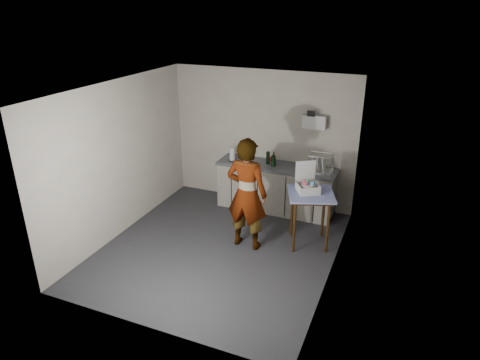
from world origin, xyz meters
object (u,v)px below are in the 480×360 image
at_px(kitchen_counter, 276,189).
at_px(dish_rack, 319,167).
at_px(side_table, 311,200).
at_px(dark_bottle, 268,158).
at_px(soap_bottle, 273,159).
at_px(standing_man, 247,194).
at_px(paper_towel, 232,154).
at_px(bakery_box, 308,185).
at_px(soda_can, 272,160).

distance_m(kitchen_counter, dish_rack, 0.96).
relative_size(side_table, dark_bottle, 3.88).
bearing_deg(dish_rack, soap_bottle, -174.61).
xyz_separation_m(soap_bottle, dark_bottle, (-0.13, 0.07, -0.02)).
bearing_deg(side_table, standing_man, -174.74).
bearing_deg(side_table, paper_towel, 132.88).
bearing_deg(dark_bottle, side_table, -43.01).
height_order(kitchen_counter, dark_bottle, dark_bottle).
xyz_separation_m(side_table, bakery_box, (-0.08, 0.04, 0.22)).
bearing_deg(soda_can, bakery_box, -47.31).
distance_m(kitchen_counter, standing_man, 1.51).
bearing_deg(soap_bottle, paper_towel, -177.96).
bearing_deg(paper_towel, soap_bottle, 2.04).
height_order(soap_bottle, dish_rack, dish_rack).
xyz_separation_m(soap_bottle, dish_rack, (0.84, 0.08, -0.06)).
height_order(dark_bottle, dish_rack, dish_rack).
relative_size(kitchen_counter, paper_towel, 8.30).
distance_m(soap_bottle, dish_rack, 0.84).
bearing_deg(side_table, bakery_box, 132.33).
distance_m(soda_can, dark_bottle, 0.10).
distance_m(dish_rack, bakery_box, 0.97).
bearing_deg(dark_bottle, dish_rack, 0.50).
xyz_separation_m(standing_man, soap_bottle, (-0.01, 1.37, 0.12)).
distance_m(soda_can, dish_rack, 0.91).
bearing_deg(side_table, dark_bottle, 117.11).
xyz_separation_m(standing_man, bakery_box, (0.85, 0.47, 0.10)).
distance_m(dark_bottle, paper_towel, 0.69).
distance_m(dark_bottle, dish_rack, 0.97).
bearing_deg(soap_bottle, standing_man, -89.40).
bearing_deg(side_table, kitchen_counter, 111.99).
xyz_separation_m(standing_man, soda_can, (-0.09, 1.49, 0.05)).
relative_size(soap_bottle, bakery_box, 0.58).
xyz_separation_m(dish_rack, bakery_box, (0.03, -0.97, 0.04)).
xyz_separation_m(soap_bottle, bakery_box, (0.87, -0.89, -0.02)).
height_order(standing_man, soda_can, standing_man).
distance_m(standing_man, paper_towel, 1.57).
xyz_separation_m(standing_man, dish_rack, (0.82, 1.44, 0.06)).
height_order(soap_bottle, bakery_box, bakery_box).
bearing_deg(standing_man, bakery_box, -148.76).
bearing_deg(paper_towel, kitchen_counter, 6.23).
height_order(soap_bottle, paper_towel, soap_bottle).
bearing_deg(standing_man, soap_bottle, -87.32).
distance_m(side_table, standing_man, 1.03).
xyz_separation_m(side_table, dark_bottle, (-1.07, 1.00, 0.23)).
xyz_separation_m(paper_towel, bakery_box, (1.68, -0.86, -0.01)).
xyz_separation_m(side_table, paper_towel, (-1.75, 0.90, 0.23)).
xyz_separation_m(side_table, standing_man, (-0.93, -0.43, 0.12)).
bearing_deg(soda_can, side_table, -46.19).
height_order(soda_can, dish_rack, dish_rack).
bearing_deg(bakery_box, dish_rack, 58.72).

